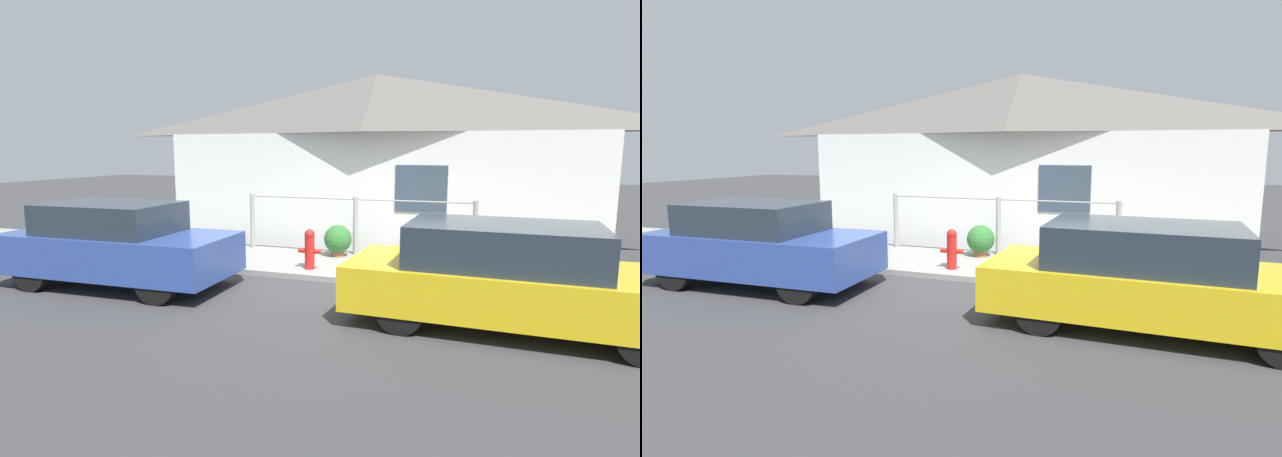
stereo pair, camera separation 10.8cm
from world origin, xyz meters
The scene contains 8 objects.
ground_plane centered at (0.00, 0.00, 0.00)m, with size 60.00×60.00×0.00m, color #38383A.
sidewalk centered at (0.00, 1.07, 0.05)m, with size 24.00×2.14×0.10m.
house centered at (0.00, 3.75, 3.17)m, with size 10.31×2.23×4.05m.
fence centered at (0.00, 1.99, 0.77)m, with size 4.90×0.10×1.22m.
car_left centered at (-3.24, -1.33, 0.72)m, with size 3.89×1.78×1.42m.
car_right centered at (2.97, -1.33, 0.68)m, with size 4.33×1.81×1.36m.
fire_hydrant centered at (-0.45, 0.45, 0.49)m, with size 0.43×0.19×0.75m.
potted_plant_near_hydrant centered at (-0.29, 1.70, 0.45)m, with size 0.58×0.58×0.65m.
Camera 2 is at (2.80, -7.99, 2.29)m, focal length 28.00 mm.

